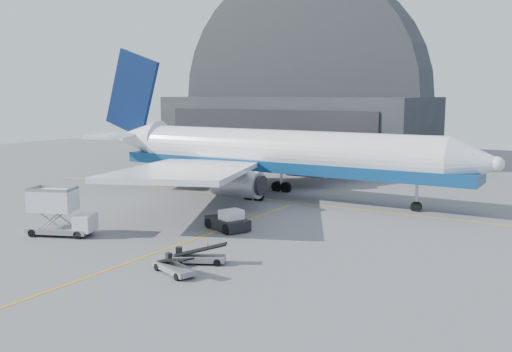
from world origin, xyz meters
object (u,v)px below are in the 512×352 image
Objects in this scene: belt_loader_a at (198,257)px; belt_loader_b at (174,267)px; catering_truck at (59,213)px; pushback_tug at (228,222)px; airliner at (268,153)px.

belt_loader_a is 0.99× the size of belt_loader_b.
pushback_tug is (11.75, 9.66, -1.32)m from catering_truck.
catering_truck is 1.53× the size of belt_loader_b.
airliner is 10.97× the size of pushback_tug.
catering_truck is 15.93m from belt_loader_a.
pushback_tug reaches higher than belt_loader_a.
airliner is at bearing 128.38° from belt_loader_b.
belt_loader_a is (4.09, -10.11, -0.27)m from pushback_tug.
pushback_tug is at bearing -71.62° from airliner.
airliner is at bearing 81.85° from belt_loader_a.
pushback_tug is 1.21× the size of belt_loader_a.
catering_truck is at bearing -102.34° from airliner.
belt_loader_a is at bearing -45.16° from pushback_tug.
catering_truck is (-5.94, -27.15, -3.28)m from airliner.
belt_loader_b is at bearing -118.28° from belt_loader_a.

